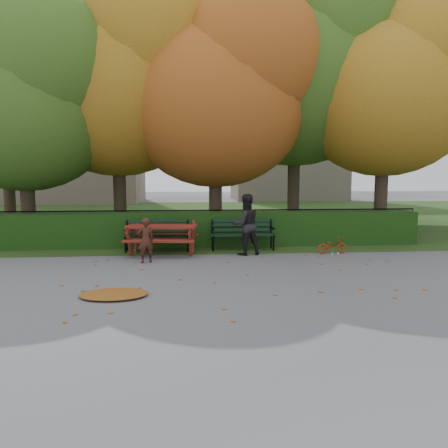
{
  "coord_description": "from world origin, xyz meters",
  "views": [
    {
      "loc": [
        -0.47,
        -8.52,
        2.14
      ],
      "look_at": [
        0.38,
        1.43,
        1.0
      ],
      "focal_mm": 35.0,
      "sensor_mm": 36.0,
      "label": 1
    }
  ],
  "objects": [
    {
      "name": "ground",
      "position": [
        0.0,
        0.0,
        0.0
      ],
      "size": [
        90.0,
        90.0,
        0.0
      ],
      "primitive_type": "plane",
      "color": "slate",
      "rests_on": "ground"
    },
    {
      "name": "tree_e",
      "position": [
        6.52,
        5.77,
        5.08
      ],
      "size": [
        6.09,
        5.8,
        8.16
      ],
      "color": "#2E241A",
      "rests_on": "ground"
    },
    {
      "name": "tree_d",
      "position": [
        3.88,
        7.23,
        5.98
      ],
      "size": [
        7.14,
        6.8,
        9.58
      ],
      "color": "#2E241A",
      "rests_on": "ground"
    },
    {
      "name": "tree_c",
      "position": [
        0.83,
        5.96,
        4.82
      ],
      "size": [
        6.3,
        6.0,
        8.0
      ],
      "color": "#2E241A",
      "rests_on": "ground"
    },
    {
      "name": "bicycle",
      "position": [
        3.44,
        2.82,
        0.22
      ],
      "size": [
        0.86,
        0.38,
        0.44
      ],
      "primitive_type": "imported",
      "rotation": [
        0.0,
        0.0,
        1.67
      ],
      "color": "#AA1F0F",
      "rests_on": "ground"
    },
    {
      "name": "tree_f",
      "position": [
        -7.13,
        9.24,
        5.69
      ],
      "size": [
        6.93,
        6.6,
        9.19
      ],
      "color": "#2E241A",
      "rests_on": "ground"
    },
    {
      "name": "bench_left",
      "position": [
        -1.3,
        3.7,
        0.52
      ],
      "size": [
        1.8,
        0.57,
        0.88
      ],
      "color": "black",
      "rests_on": "ground"
    },
    {
      "name": "tree_b",
      "position": [
        -2.44,
        6.75,
        5.4
      ],
      "size": [
        6.72,
        6.4,
        8.79
      ],
      "color": "#2E241A",
      "rests_on": "ground"
    },
    {
      "name": "building_left",
      "position": [
        -9.0,
        26.0,
        7.5
      ],
      "size": [
        10.0,
        7.0,
        15.0
      ],
      "primitive_type": "cube",
      "color": "#BAA491",
      "rests_on": "ground"
    },
    {
      "name": "hedge",
      "position": [
        0.0,
        4.5,
        0.5
      ],
      "size": [
        13.0,
        0.9,
        1.0
      ],
      "primitive_type": "cube",
      "color": "black",
      "rests_on": "ground"
    },
    {
      "name": "grass_strip",
      "position": [
        0.0,
        14.0,
        0.01
      ],
      "size": [
        90.0,
        90.0,
        0.0
      ],
      "primitive_type": "plane",
      "color": "#1C3E15",
      "rests_on": "ground"
    },
    {
      "name": "child",
      "position": [
        -1.47,
        2.06,
        0.55
      ],
      "size": [
        0.46,
        0.38,
        1.1
      ],
      "primitive_type": "imported",
      "rotation": [
        0.0,
        0.0,
        3.48
      ],
      "color": "#3F1E14",
      "rests_on": "ground"
    },
    {
      "name": "iron_fence",
      "position": [
        0.0,
        5.3,
        0.54
      ],
      "size": [
        14.0,
        0.04,
        1.02
      ],
      "color": "black",
      "rests_on": "ground"
    },
    {
      "name": "tree_a",
      "position": [
        -5.19,
        5.58,
        4.52
      ],
      "size": [
        5.88,
        5.6,
        7.48
      ],
      "color": "#2E241A",
      "rests_on": "ground"
    },
    {
      "name": "leaf_pile",
      "position": [
        -1.77,
        -0.89,
        0.04
      ],
      "size": [
        1.38,
        1.11,
        0.08
      ],
      "primitive_type": "ellipsoid",
      "rotation": [
        0.0,
        0.0,
        0.26
      ],
      "color": "brown",
      "rests_on": "ground"
    },
    {
      "name": "picnic_table",
      "position": [
        -1.13,
        3.15,
        0.61
      ],
      "size": [
        1.98,
        1.66,
        0.89
      ],
      "rotation": [
        0.0,
        0.0,
        -0.1
      ],
      "color": "maroon",
      "rests_on": "ground"
    },
    {
      "name": "adult",
      "position": [
        1.09,
        2.9,
        0.81
      ],
      "size": [
        0.92,
        0.79,
        1.62
      ],
      "primitive_type": "imported",
      "rotation": [
        0.0,
        0.0,
        3.39
      ],
      "color": "black",
      "rests_on": "ground"
    },
    {
      "name": "leaf_scatter",
      "position": [
        0.0,
        0.3,
        0.01
      ],
      "size": [
        9.0,
        5.7,
        0.01
      ],
      "primitive_type": null,
      "color": "brown",
      "rests_on": "ground"
    },
    {
      "name": "building_right",
      "position": [
        8.0,
        28.0,
        6.0
      ],
      "size": [
        9.0,
        6.0,
        12.0
      ],
      "primitive_type": "cube",
      "color": "#BAA491",
      "rests_on": "ground"
    },
    {
      "name": "tree_g",
      "position": [
        8.33,
        9.76,
        5.37
      ],
      "size": [
        6.3,
        6.0,
        8.55
      ],
      "color": "#2E241A",
      "rests_on": "ground"
    },
    {
      "name": "bench_right",
      "position": [
        1.1,
        3.7,
        0.52
      ],
      "size": [
        1.8,
        0.57,
        0.88
      ],
      "color": "black",
      "rests_on": "ground"
    }
  ]
}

